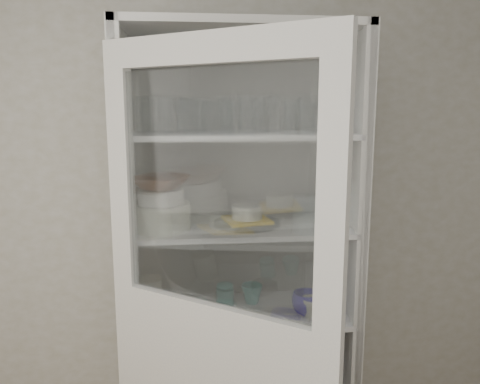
% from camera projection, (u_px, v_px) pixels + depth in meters
% --- Properties ---
extents(wall_back, '(3.60, 0.02, 2.60)m').
position_uv_depth(wall_back, '(194.00, 206.00, 2.26)').
color(wall_back, '#A6A28F').
rests_on(wall_back, ground).
extents(pantry_cabinet, '(1.00, 0.45, 2.10)m').
position_uv_depth(pantry_cabinet, '(239.00, 287.00, 2.18)').
color(pantry_cabinet, silver).
rests_on(pantry_cabinet, floor).
extents(cupboard_door, '(0.76, 0.55, 2.00)m').
position_uv_depth(cupboard_door, '(215.00, 366.00, 1.64)').
color(cupboard_door, silver).
rests_on(cupboard_door, floor).
extents(tumbler_0, '(0.08, 0.08, 0.15)m').
position_uv_depth(tumbler_0, '(164.00, 116.00, 1.82)').
color(tumbler_0, silver).
rests_on(tumbler_0, shelf_glass).
extents(tumbler_1, '(0.09, 0.09, 0.14)m').
position_uv_depth(tumbler_1, '(205.00, 117.00, 1.83)').
color(tumbler_1, silver).
rests_on(tumbler_1, shelf_glass).
extents(tumbler_2, '(0.08, 0.08, 0.13)m').
position_uv_depth(tumbler_2, '(185.00, 117.00, 1.81)').
color(tumbler_2, silver).
rests_on(tumbler_2, shelf_glass).
extents(tumbler_3, '(0.06, 0.06, 0.13)m').
position_uv_depth(tumbler_3, '(227.00, 118.00, 1.83)').
color(tumbler_3, silver).
rests_on(tumbler_3, shelf_glass).
extents(tumbler_4, '(0.09, 0.09, 0.15)m').
position_uv_depth(tumbler_4, '(247.00, 115.00, 1.85)').
color(tumbler_4, silver).
rests_on(tumbler_4, shelf_glass).
extents(tumbler_5, '(0.07, 0.07, 0.12)m').
position_uv_depth(tumbler_5, '(324.00, 119.00, 1.88)').
color(tumbler_5, silver).
rests_on(tumbler_5, shelf_glass).
extents(tumbler_6, '(0.09, 0.09, 0.15)m').
position_uv_depth(tumbler_6, '(307.00, 115.00, 1.85)').
color(tumbler_6, silver).
rests_on(tumbler_6, shelf_glass).
extents(tumbler_7, '(0.08, 0.08, 0.15)m').
position_uv_depth(tumbler_7, '(145.00, 115.00, 1.95)').
color(tumbler_7, silver).
rests_on(tumbler_7, shelf_glass).
extents(tumbler_8, '(0.08, 0.08, 0.14)m').
position_uv_depth(tumbler_8, '(197.00, 116.00, 1.96)').
color(tumbler_8, silver).
rests_on(tumbler_8, shelf_glass).
extents(tumbler_9, '(0.08, 0.08, 0.15)m').
position_uv_depth(tumbler_9, '(222.00, 115.00, 1.97)').
color(tumbler_9, silver).
rests_on(tumbler_9, shelf_glass).
extents(tumbler_10, '(0.10, 0.10, 0.15)m').
position_uv_depth(tumbler_10, '(260.00, 114.00, 1.99)').
color(tumbler_10, silver).
rests_on(tumbler_10, shelf_glass).
extents(tumbler_11, '(0.07, 0.07, 0.14)m').
position_uv_depth(tumbler_11, '(290.00, 116.00, 2.01)').
color(tumbler_11, silver).
rests_on(tumbler_11, shelf_glass).
extents(goblet_0, '(0.07, 0.07, 0.16)m').
position_uv_depth(goblet_0, '(188.00, 114.00, 2.03)').
color(goblet_0, silver).
rests_on(goblet_0, shelf_glass).
extents(goblet_1, '(0.08, 0.08, 0.17)m').
position_uv_depth(goblet_1, '(182.00, 112.00, 2.02)').
color(goblet_1, silver).
rests_on(goblet_1, shelf_glass).
extents(goblet_2, '(0.08, 0.08, 0.18)m').
position_uv_depth(goblet_2, '(271.00, 111.00, 2.07)').
color(goblet_2, silver).
rests_on(goblet_2, shelf_glass).
extents(goblet_3, '(0.07, 0.07, 0.15)m').
position_uv_depth(goblet_3, '(321.00, 114.00, 2.08)').
color(goblet_3, silver).
rests_on(goblet_3, shelf_glass).
extents(plate_stack_front, '(0.24, 0.24, 0.11)m').
position_uv_depth(plate_stack_front, '(162.00, 216.00, 1.96)').
color(plate_stack_front, silver).
rests_on(plate_stack_front, shelf_plates).
extents(plate_stack_back, '(0.20, 0.20, 0.08)m').
position_uv_depth(plate_stack_back, '(148.00, 212.00, 2.10)').
color(plate_stack_back, silver).
rests_on(plate_stack_back, shelf_plates).
extents(cream_bowl, '(0.23, 0.23, 0.06)m').
position_uv_depth(cream_bowl, '(161.00, 196.00, 1.94)').
color(cream_bowl, silver).
rests_on(cream_bowl, plate_stack_front).
extents(terracotta_bowl, '(0.30, 0.30, 0.06)m').
position_uv_depth(terracotta_bowl, '(161.00, 182.00, 1.93)').
color(terracotta_bowl, brown).
rests_on(terracotta_bowl, cream_bowl).
extents(glass_platter, '(0.38, 0.38, 0.02)m').
position_uv_depth(glass_platter, '(247.00, 223.00, 2.04)').
color(glass_platter, silver).
rests_on(glass_platter, shelf_plates).
extents(yellow_trivet, '(0.22, 0.22, 0.01)m').
position_uv_depth(yellow_trivet, '(247.00, 220.00, 2.04)').
color(yellow_trivet, yellow).
rests_on(yellow_trivet, glass_platter).
extents(white_ramekin, '(0.14, 0.14, 0.06)m').
position_uv_depth(white_ramekin, '(247.00, 212.00, 2.03)').
color(white_ramekin, silver).
rests_on(white_ramekin, yellow_trivet).
extents(grey_bowl_stack, '(0.13, 0.13, 0.16)m').
position_uv_depth(grey_bowl_stack, '(330.00, 203.00, 2.11)').
color(grey_bowl_stack, silver).
rests_on(grey_bowl_stack, shelf_plates).
extents(mug_blue, '(0.15, 0.15, 0.10)m').
position_uv_depth(mug_blue, '(306.00, 303.00, 2.07)').
color(mug_blue, '#22219A').
rests_on(mug_blue, shelf_mugs).
extents(mug_teal, '(0.11, 0.11, 0.09)m').
position_uv_depth(mug_teal, '(252.00, 294.00, 2.19)').
color(mug_teal, '#2A7979').
rests_on(mug_teal, shelf_mugs).
extents(mug_white, '(0.10, 0.10, 0.09)m').
position_uv_depth(mug_white, '(312.00, 308.00, 2.04)').
color(mug_white, silver).
rests_on(mug_white, shelf_mugs).
extents(teal_jar, '(0.08, 0.08, 0.10)m').
position_uv_depth(teal_jar, '(225.00, 296.00, 2.16)').
color(teal_jar, '#2A7979').
rests_on(teal_jar, shelf_mugs).
extents(measuring_cups, '(0.11, 0.11, 0.04)m').
position_uv_depth(measuring_cups, '(224.00, 314.00, 2.03)').
color(measuring_cups, '#B0B0B0').
rests_on(measuring_cups, shelf_mugs).
extents(white_canister, '(0.14, 0.14, 0.14)m').
position_uv_depth(white_canister, '(150.00, 293.00, 2.13)').
color(white_canister, silver).
rests_on(white_canister, shelf_mugs).
extents(tin_box, '(0.22, 0.15, 0.07)m').
position_uv_depth(tin_box, '(289.00, 379.00, 2.23)').
color(tin_box, gray).
rests_on(tin_box, shelf_bot).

